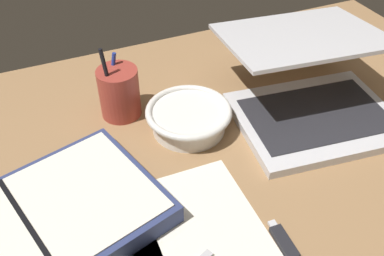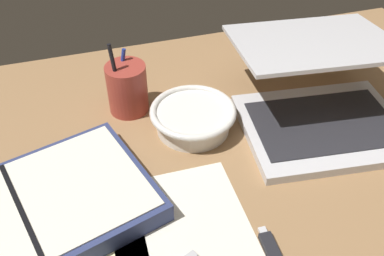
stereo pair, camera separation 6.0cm
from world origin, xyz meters
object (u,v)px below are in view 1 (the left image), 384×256
planner (30,232)px  pen_cup (119,92)px  laptop (311,89)px  bowl (189,117)px

planner → pen_cup: bearing=33.2°
pen_cup → laptop: bearing=-22.2°
bowl → planner: size_ratio=0.37×
pen_cup → planner: size_ratio=0.35×
planner → laptop: bearing=-6.0°
pen_cup → bowl: bearing=-42.9°
laptop → bowl: (-25.01, 4.47, -2.69)cm
pen_cup → planner: pen_cup is taller
laptop → planner: 58.30cm
pen_cup → planner: bearing=-130.7°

